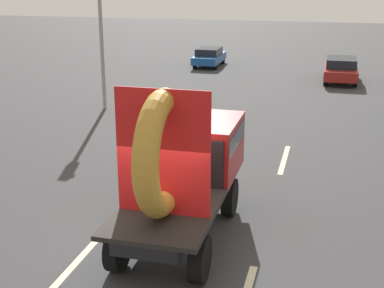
{
  "coord_description": "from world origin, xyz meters",
  "views": [
    {
      "loc": [
        3.28,
        -9.69,
        5.72
      ],
      "look_at": [
        0.29,
        1.84,
        1.91
      ],
      "focal_mm": 49.86,
      "sensor_mm": 36.0,
      "label": 1
    }
  ],
  "objects_px": {
    "traffic_light": "(101,20)",
    "flatbed_truck": "(186,160)",
    "oncoming_car": "(209,56)",
    "distant_sedan": "(341,69)"
  },
  "relations": [
    {
      "from": "traffic_light",
      "to": "oncoming_car",
      "type": "height_order",
      "value": "traffic_light"
    },
    {
      "from": "distant_sedan",
      "to": "traffic_light",
      "type": "xyz_separation_m",
      "value": [
        -10.16,
        -9.07,
        3.13
      ]
    },
    {
      "from": "distant_sedan",
      "to": "traffic_light",
      "type": "distance_m",
      "value": 13.97
    },
    {
      "from": "flatbed_truck",
      "to": "traffic_light",
      "type": "bearing_deg",
      "value": 122.23
    },
    {
      "from": "flatbed_truck",
      "to": "distant_sedan",
      "type": "distance_m",
      "value": 19.82
    },
    {
      "from": "traffic_light",
      "to": "flatbed_truck",
      "type": "bearing_deg",
      "value": -57.77
    },
    {
      "from": "flatbed_truck",
      "to": "distant_sedan",
      "type": "bearing_deg",
      "value": 79.51
    },
    {
      "from": "distant_sedan",
      "to": "flatbed_truck",
      "type": "bearing_deg",
      "value": -100.49
    },
    {
      "from": "traffic_light",
      "to": "distant_sedan",
      "type": "bearing_deg",
      "value": 41.76
    },
    {
      "from": "flatbed_truck",
      "to": "traffic_light",
      "type": "height_order",
      "value": "traffic_light"
    }
  ]
}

